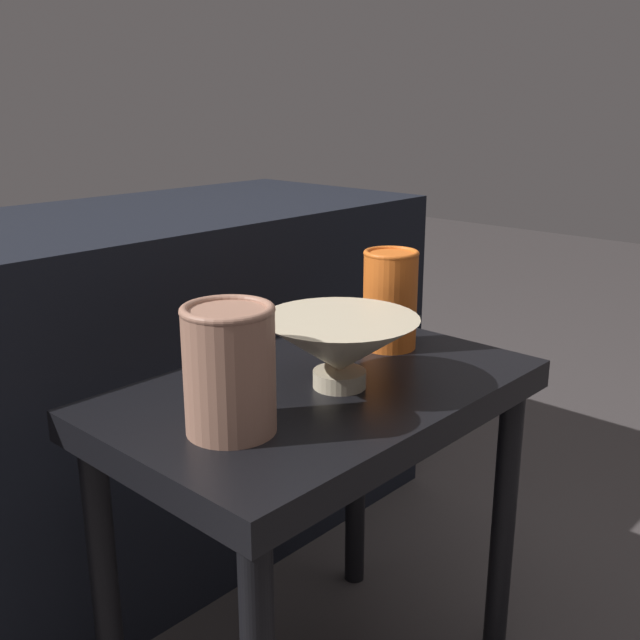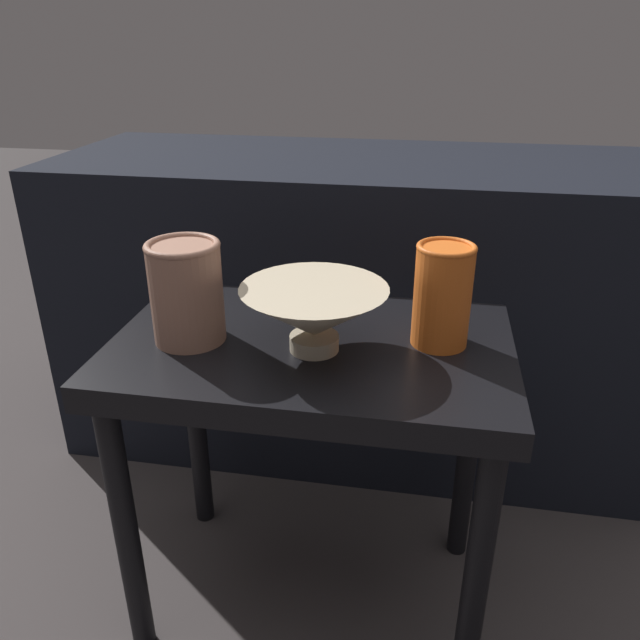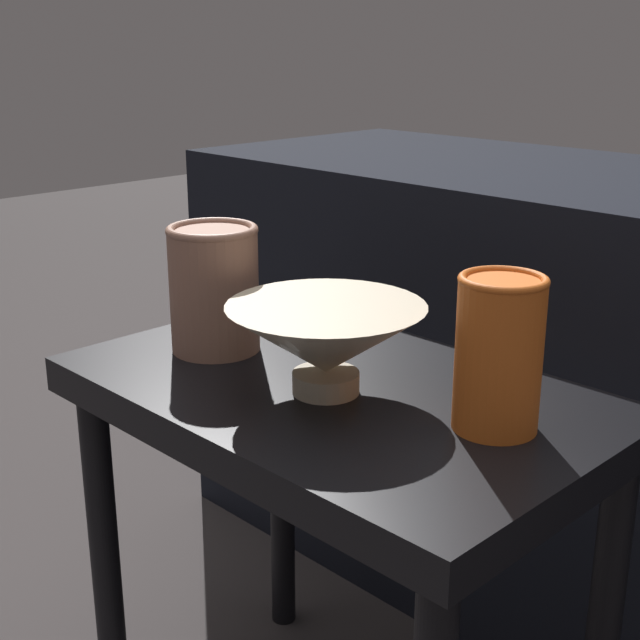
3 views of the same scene
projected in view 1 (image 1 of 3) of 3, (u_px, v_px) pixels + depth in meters
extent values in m
cube|color=black|center=(320.00, 397.00, 1.00)|extent=(0.58, 0.37, 0.04)
cylinder|color=black|center=(503.00, 528.00, 1.15)|extent=(0.04, 0.04, 0.47)
cylinder|color=black|center=(106.00, 601.00, 0.99)|extent=(0.04, 0.04, 0.47)
cylinder|color=black|center=(356.00, 466.00, 1.35)|extent=(0.04, 0.04, 0.47)
cube|color=black|center=(107.00, 398.00, 1.39)|extent=(1.30, 0.50, 0.67)
cylinder|color=#C1B293|center=(339.00, 379.00, 0.98)|extent=(0.07, 0.07, 0.02)
cone|color=#C1B293|center=(340.00, 344.00, 0.96)|extent=(0.21, 0.21, 0.07)
cylinder|color=#996B56|center=(230.00, 372.00, 0.83)|extent=(0.10, 0.10, 0.14)
torus|color=#996B56|center=(227.00, 310.00, 0.81)|extent=(0.11, 0.11, 0.01)
cylinder|color=orange|center=(390.00, 301.00, 1.12)|extent=(0.08, 0.08, 0.14)
torus|color=orange|center=(391.00, 253.00, 1.09)|extent=(0.08, 0.08, 0.01)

